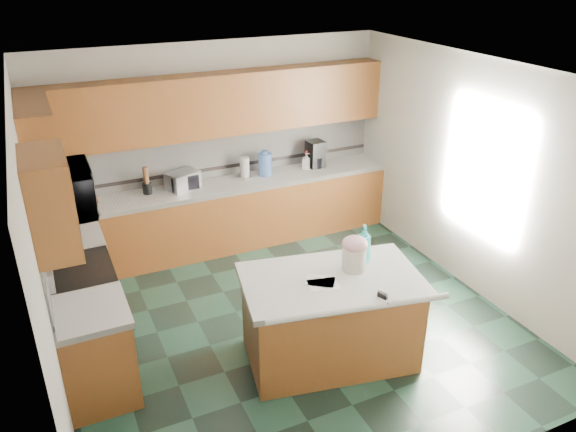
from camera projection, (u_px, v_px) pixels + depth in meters
floor at (289, 323)px, 6.13m from camera, size 4.60×4.60×0.00m
ceiling at (289, 74)px, 4.98m from camera, size 4.60×4.60×0.00m
wall_back at (216, 145)px, 7.46m from camera, size 4.60×0.04×2.70m
wall_front at (439, 347)px, 3.65m from camera, size 4.60×0.04×2.70m
wall_left at (37, 260)px, 4.68m from camera, size 0.04×4.60×2.70m
wall_right at (472, 176)px, 6.44m from camera, size 0.04×4.60×2.70m
back_base_cab at (227, 217)px, 7.59m from camera, size 4.60×0.60×0.86m
back_countertop at (225, 185)px, 7.39m from camera, size 4.60×0.64×0.06m
back_upper_cab at (218, 104)px, 7.06m from camera, size 4.60×0.33×0.78m
back_backsplash at (217, 154)px, 7.48m from camera, size 4.60×0.02×0.63m
back_accent_band at (218, 168)px, 7.56m from camera, size 4.60×0.01×0.05m
left_base_cab_rear at (78, 274)px, 6.25m from camera, size 0.60×0.82×0.86m
left_counter_rear at (71, 237)px, 6.05m from camera, size 0.64×0.82×0.06m
left_base_cab_front at (97, 355)px, 4.99m from camera, size 0.60×0.72×0.86m
left_counter_front at (89, 312)px, 4.80m from camera, size 0.64×0.72×0.06m
left_backsplash at (40, 244)px, 5.19m from camera, size 0.02×2.30×0.63m
left_accent_band at (45, 262)px, 5.27m from camera, size 0.01×2.30×0.05m
left_upper_cab_rear at (38, 142)px, 5.66m from camera, size 0.33×1.09×0.78m
left_upper_cab_front at (50, 203)px, 4.30m from camera, size 0.33×0.72×0.78m
range_body at (86, 310)px, 5.60m from camera, size 0.60×0.76×0.88m
range_oven_door at (117, 307)px, 5.72m from camera, size 0.02×0.68×0.55m
range_cooktop at (79, 271)px, 5.40m from camera, size 0.62×0.78×0.04m
range_handle at (115, 274)px, 5.57m from camera, size 0.02×0.66×0.02m
range_backguard at (48, 266)px, 5.25m from camera, size 0.06×0.76×0.18m
microwave at (64, 191)px, 5.04m from camera, size 0.50×0.73×0.41m
island_base at (330, 321)px, 5.45m from camera, size 1.72×1.19×0.86m
island_top at (332, 281)px, 5.26m from camera, size 1.84×1.30×0.06m
island_bullnose at (360, 309)px, 4.84m from camera, size 1.66×0.38×0.06m
treat_jar at (354, 258)px, 5.33m from camera, size 0.24×0.24×0.24m
treat_jar_lid at (355, 244)px, 5.27m from camera, size 0.25×0.25×0.15m
treat_jar_knob at (355, 239)px, 5.24m from camera, size 0.08×0.03×0.03m
treat_jar_knob_end_l at (351, 240)px, 5.23m from camera, size 0.04×0.04×0.04m
treat_jar_knob_end_r at (359, 238)px, 5.26m from camera, size 0.04×0.04×0.04m
soap_bottle_island at (364, 244)px, 5.45m from camera, size 0.20×0.20×0.39m
paper_sheet_a at (324, 284)px, 5.14m from camera, size 0.32×0.27×0.00m
paper_sheet_b at (320, 281)px, 5.19m from camera, size 0.35×0.33×0.00m
clamp_body at (382, 297)px, 4.94m from camera, size 0.06×0.10×0.08m
clamp_handle at (386, 302)px, 4.90m from camera, size 0.02×0.07×0.02m
knife_block at (91, 196)px, 6.74m from camera, size 0.13×0.16×0.22m
utensil_crock at (147, 188)px, 7.04m from camera, size 0.11×0.11×0.14m
utensil_bundle at (146, 175)px, 6.96m from camera, size 0.07×0.07×0.21m
toaster_oven at (183, 180)px, 7.17m from camera, size 0.47×0.40×0.23m
toaster_oven_door at (186, 184)px, 7.06m from camera, size 0.35×0.01×0.19m
paper_towel at (245, 167)px, 7.53m from camera, size 0.12×0.12×0.28m
paper_towel_base at (245, 177)px, 7.58m from camera, size 0.18×0.18×0.01m
water_jug at (265, 164)px, 7.59m from camera, size 0.19×0.19×0.30m
water_jug_neck at (265, 152)px, 7.52m from camera, size 0.09×0.09×0.04m
coffee_maker at (315, 154)px, 7.89m from camera, size 0.23×0.25×0.37m
coffee_carafe at (317, 162)px, 7.89m from camera, size 0.15×0.15×0.15m
soap_bottle_back at (306, 161)px, 7.84m from camera, size 0.14×0.14×0.23m
soap_back_cap at (306, 152)px, 7.78m from camera, size 0.02×0.02×0.03m
window_light_proxy at (484, 170)px, 6.20m from camera, size 0.02×1.40×1.10m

